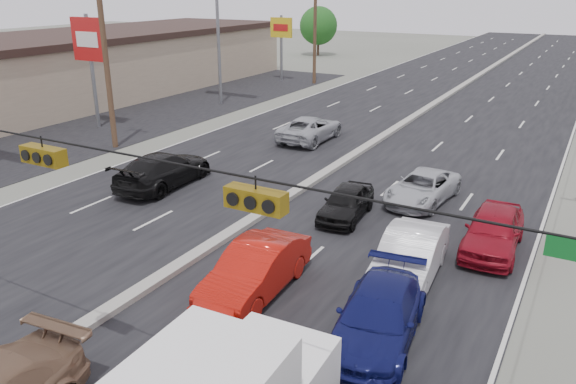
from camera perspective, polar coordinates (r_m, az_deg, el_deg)
name	(u,v)px	position (r m, az deg, el deg)	size (l,w,h in m)	color
ground	(36,360)	(15.63, -24.22, -15.32)	(200.00, 200.00, 0.00)	#606356
road_surface	(412,119)	(39.54, 12.45, 7.22)	(20.00, 160.00, 0.02)	black
center_median	(412,118)	(39.52, 12.46, 7.36)	(0.50, 160.00, 0.20)	gray
strip_mall	(82,68)	(49.31, -20.20, 11.72)	(12.00, 42.00, 4.60)	tan
parking_lot	(170,108)	(43.37, -11.86, 8.40)	(10.00, 42.00, 0.02)	black
utility_pole_left_b	(105,55)	(32.36, -18.06, 13.09)	(1.60, 0.30, 10.00)	#422D1E
utility_pole_left_c	(315,26)	(52.65, 2.76, 16.45)	(1.60, 0.30, 10.00)	#422D1E
traffic_signals	(40,153)	(12.27, -23.89, 3.67)	(25.00, 0.30, 0.54)	black
pole_sign_mid	(89,46)	(37.68, -19.54, 13.83)	(2.60, 0.25, 7.00)	slate
pole_sign_far	(281,33)	(54.35, -0.69, 15.85)	(2.20, 0.25, 6.00)	slate
tree_left_far	(318,26)	(74.83, 3.11, 16.52)	(4.80, 4.80, 6.12)	#382619
red_sedan	(255,271)	(16.65, -3.36, -7.98)	(1.61, 4.61, 1.52)	#B7140B
queue_car_a	(346,203)	(22.08, 5.93, -1.07)	(1.49, 3.71, 1.26)	black
queue_car_b	(409,257)	(17.75, 12.22, -6.52)	(1.63, 4.68, 1.54)	silver
queue_car_c	(422,188)	(24.22, 13.48, 0.40)	(2.07, 4.48, 1.25)	#B5B8BD
queue_car_d	(378,317)	(14.82, 9.16, -12.40)	(1.96, 4.82, 1.40)	#101350
queue_car_e	(493,231)	(20.46, 20.15, -3.70)	(1.77, 4.39, 1.50)	maroon
oncoming_near	(164,170)	(26.02, -12.52, 2.21)	(2.17, 5.33, 1.55)	black
oncoming_far	(310,129)	(33.11, 2.29, 6.44)	(2.36, 5.12, 1.42)	#A7AAAF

